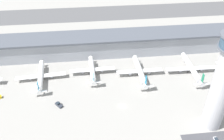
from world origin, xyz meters
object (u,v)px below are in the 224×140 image
control_tower (224,81)px  car_yellow_taxi (216,140)px  airplane_gate_charlie (92,70)px  service_truck_catering (59,105)px  airplane_gate_echo (192,68)px  airplane_gate_bravo (41,76)px  airplane_gate_delta (140,71)px

control_tower → car_yellow_taxi: 35.57m
airplane_gate_charlie → service_truck_catering: airplane_gate_charlie is taller
airplane_gate_charlie → airplane_gate_echo: airplane_gate_echo is taller
airplane_gate_charlie → service_truck_catering: (-24.20, -33.24, -3.62)m
service_truck_catering → car_yellow_taxi: service_truck_catering is taller
airplane_gate_bravo → airplane_gate_delta: (75.84, -2.86, 0.66)m
airplane_gate_bravo → car_yellow_taxi: size_ratio=8.55×
airplane_gate_bravo → airplane_gate_echo: bearing=-2.0°
airplane_gate_delta → airplane_gate_echo: airplane_gate_delta is taller
control_tower → airplane_gate_bravo: 126.66m
control_tower → airplane_gate_bravo: size_ratio=1.69×
airplane_gate_echo → service_truck_catering: airplane_gate_echo is taller
control_tower → airplane_gate_charlie: control_tower is taller
service_truck_catering → car_yellow_taxi: (92.13, -39.76, -0.27)m
airplane_gate_charlie → airplane_gate_delta: airplane_gate_delta is taller
control_tower → car_yellow_taxi: bearing=-98.3°
airplane_gate_echo → airplane_gate_delta: bearing=178.4°
control_tower → car_yellow_taxi: control_tower is taller
car_yellow_taxi → airplane_gate_bravo: bearing=146.9°
control_tower → car_yellow_taxi: (-1.84, -12.59, -33.21)m
control_tower → airplane_gate_charlie: (-69.77, 60.41, -29.33)m
airplane_gate_echo → service_truck_catering: 105.38m
airplane_gate_charlie → control_tower: bearing=-40.9°
airplane_gate_bravo → airplane_gate_echo: size_ratio=0.95×
airplane_gate_charlie → service_truck_catering: 41.28m
airplane_gate_bravo → airplane_gate_charlie: bearing=4.7°
airplane_gate_echo → car_yellow_taxi: 66.63m
airplane_gate_delta → car_yellow_taxi: (31.29, -66.94, -3.96)m
airplane_gate_bravo → airplane_gate_delta: size_ratio=0.99×
airplane_gate_delta → airplane_gate_echo: 41.23m
airplane_gate_delta → service_truck_catering: bearing=-155.9°
car_yellow_taxi → airplane_gate_delta: bearing=115.1°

